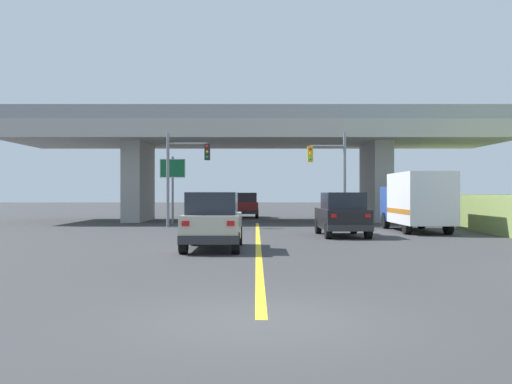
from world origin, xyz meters
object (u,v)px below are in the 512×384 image
(box_truck, at_px, (416,201))
(traffic_signal_nearside, at_px, (332,168))
(suv_lead, at_px, (213,221))
(suv_crossing, at_px, (342,214))
(highway_sign, at_px, (172,174))
(sedan_oncoming, at_px, (246,205))
(traffic_signal_farside, at_px, (182,168))

(box_truck, bearing_deg, traffic_signal_nearside, 127.06)
(suv_lead, xyz_separation_m, traffic_signal_nearside, (6.11, 14.18, 2.46))
(suv_crossing, distance_m, highway_sign, 15.01)
(suv_lead, bearing_deg, box_truck, 43.56)
(suv_crossing, bearing_deg, box_truck, 34.51)
(suv_crossing, relative_size, sedan_oncoming, 0.99)
(suv_lead, distance_m, sedan_oncoming, 26.32)
(suv_crossing, bearing_deg, sedan_oncoming, 101.84)
(highway_sign, bearing_deg, suv_lead, -77.21)
(box_truck, distance_m, traffic_signal_farside, 13.33)
(suv_lead, relative_size, sedan_oncoming, 0.97)
(suv_crossing, height_order, box_truck, box_truck)
(highway_sign, bearing_deg, traffic_signal_nearside, -18.71)
(box_truck, xyz_separation_m, traffic_signal_farside, (-12.60, 3.93, 1.89))
(traffic_signal_nearside, height_order, traffic_signal_farside, traffic_signal_nearside)
(suv_lead, distance_m, traffic_signal_farside, 13.76)
(box_truck, distance_m, traffic_signal_nearside, 6.38)
(sedan_oncoming, xyz_separation_m, traffic_signal_nearside, (5.41, -12.13, 2.46))
(traffic_signal_nearside, relative_size, traffic_signal_farside, 1.02)
(highway_sign, bearing_deg, sedan_oncoming, 61.65)
(suv_crossing, height_order, highway_sign, highway_sign)
(suv_lead, distance_m, suv_crossing, 8.26)
(suv_lead, xyz_separation_m, highway_sign, (-4.00, 17.60, 2.23))
(traffic_signal_nearside, distance_m, highway_sign, 10.68)
(suv_crossing, xyz_separation_m, highway_sign, (-9.48, 11.43, 2.22))
(suv_crossing, distance_m, traffic_signal_nearside, 8.39)
(traffic_signal_farside, distance_m, highway_sign, 4.53)
(sedan_oncoming, bearing_deg, highway_sign, -118.35)
(suv_crossing, relative_size, highway_sign, 1.00)
(sedan_oncoming, distance_m, traffic_signal_farside, 13.76)
(highway_sign, bearing_deg, box_truck, -31.03)
(suv_crossing, relative_size, traffic_signal_farside, 0.80)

